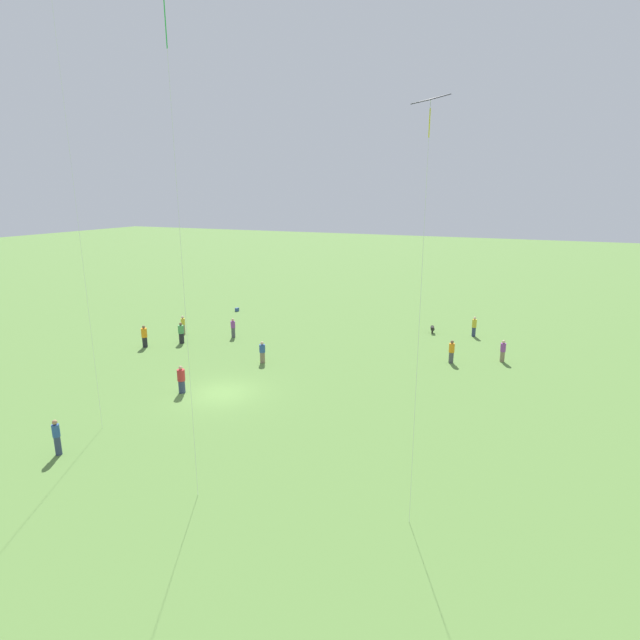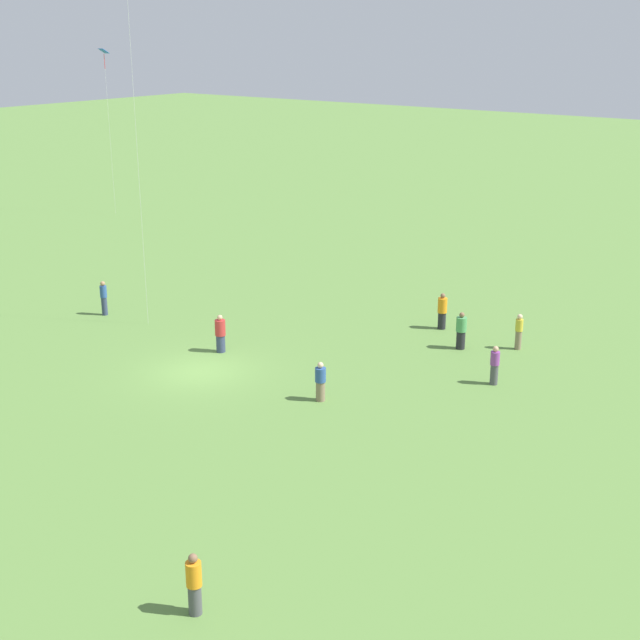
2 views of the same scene
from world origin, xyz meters
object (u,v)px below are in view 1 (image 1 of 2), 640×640
(person_6, at_px, (503,351))
(picnic_bag_0, at_px, (237,310))
(person_8, at_px, (57,437))
(person_9, at_px, (474,327))
(person_3, at_px, (262,352))
(person_5, at_px, (452,352))
(kite_0, at_px, (429,126))
(kite_1, at_px, (54,23))
(person_1, at_px, (144,337))
(person_2, at_px, (233,328))
(dog_0, at_px, (432,328))
(person_4, at_px, (183,325))
(person_10, at_px, (181,333))
(person_0, at_px, (181,380))

(person_6, xyz_separation_m, picnic_bag_0, (-5.96, -26.70, -0.64))
(person_8, height_order, person_9, person_8)
(person_3, relative_size, person_8, 0.90)
(person_5, xyz_separation_m, person_9, (-7.86, 0.65, 0.02))
(person_3, height_order, kite_0, kite_0)
(person_3, distance_m, kite_1, 22.41)
(kite_0, bearing_deg, person_3, -141.56)
(person_5, distance_m, person_6, 3.84)
(person_5, relative_size, picnic_bag_0, 3.86)
(person_5, height_order, kite_1, kite_1)
(person_1, relative_size, person_2, 1.08)
(person_3, height_order, dog_0, person_3)
(dog_0, bearing_deg, picnic_bag_0, 165.41)
(person_4, distance_m, person_10, 2.62)
(person_2, height_order, kite_0, kite_0)
(person_0, distance_m, picnic_bag_0, 21.97)
(person_10, xyz_separation_m, kite_0, (15.30, 22.80, 13.20))
(person_4, distance_m, kite_0, 32.70)
(person_9, bearing_deg, picnic_bag_0, -26.50)
(person_8, bearing_deg, person_1, -46.60)
(person_0, height_order, person_6, person_0)
(person_1, height_order, person_10, person_1)
(person_3, distance_m, kite_0, 23.77)
(kite_1, distance_m, picnic_bag_0, 32.97)
(picnic_bag_0, bearing_deg, person_0, 23.83)
(person_10, height_order, kite_0, kite_0)
(person_8, bearing_deg, person_4, -53.47)
(person_0, bearing_deg, person_3, -90.65)
(person_0, xyz_separation_m, person_10, (-8.53, -6.83, -0.01))
(kite_0, bearing_deg, person_9, 174.30)
(person_10, height_order, kite_1, kite_1)
(person_10, bearing_deg, person_3, -67.57)
(person_1, xyz_separation_m, person_3, (-0.46, 10.58, -0.09))
(person_1, distance_m, person_9, 27.56)
(person_1, xyz_separation_m, dog_0, (-13.38, 20.39, -0.45))
(person_2, xyz_separation_m, person_6, (-2.48, 21.66, -0.01))
(person_4, xyz_separation_m, dog_0, (-9.16, 19.91, -0.41))
(person_8, relative_size, kite_1, 0.08)
(picnic_bag_0, bearing_deg, person_9, 90.29)
(person_10, distance_m, dog_0, 21.60)
(person_4, bearing_deg, dog_0, -10.66)
(person_8, xyz_separation_m, picnic_bag_0, (-28.55, -8.38, -0.73))
(person_6, distance_m, kite_0, 24.80)
(person_0, distance_m, person_6, 22.75)
(person_6, bearing_deg, person_10, -56.90)
(person_8, height_order, kite_0, kite_0)
(person_4, xyz_separation_m, kite_1, (16.26, 7.56, 18.37))
(person_4, xyz_separation_m, person_5, (-1.69, 22.75, 0.00))
(person_1, bearing_deg, person_9, -52.60)
(person_0, relative_size, person_9, 1.01)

